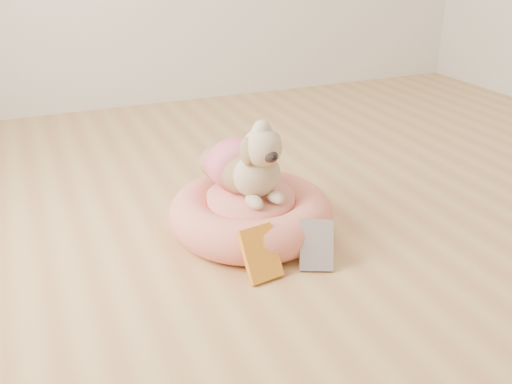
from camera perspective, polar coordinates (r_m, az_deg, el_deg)
name	(u,v)px	position (r m, az deg, el deg)	size (l,w,h in m)	color
floor	(394,259)	(2.05, 13.60, -6.55)	(4.50, 4.50, 0.00)	tan
pet_bed	(251,214)	(2.13, -0.52, -2.17)	(0.61, 0.61, 0.16)	#F46A5F
dog	(246,152)	(2.06, -1.05, 4.06)	(0.29, 0.42, 0.31)	brown
book_yellow	(261,253)	(1.86, 0.46, -6.15)	(0.12, 0.02, 0.18)	yellow
book_white	(316,245)	(1.93, 6.07, -5.30)	(0.11, 0.02, 0.17)	white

